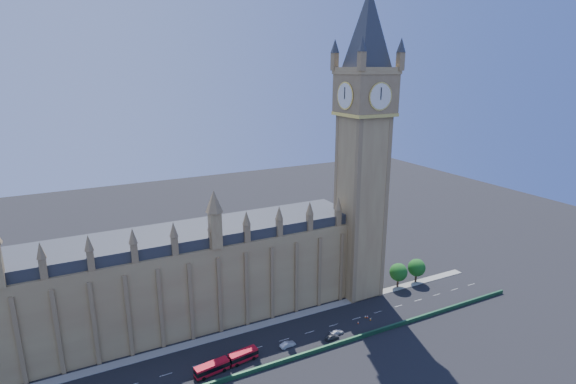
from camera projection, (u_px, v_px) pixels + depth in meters
name	position (u px, v px, depth m)	size (l,w,h in m)	color
ground	(271.00, 344.00, 120.88)	(400.00, 400.00, 0.00)	black
palace_westminster	(156.00, 283.00, 125.17)	(120.00, 20.00, 28.00)	olive
elizabeth_tower	(364.00, 127.00, 135.09)	(20.59, 20.59, 105.00)	olive
bridge_parapet	(286.00, 360.00, 112.99)	(160.00, 0.60, 1.20)	#1E4C2D
kerb_north	(257.00, 326.00, 129.02)	(160.00, 3.00, 0.16)	gray
tree_east_near	(399.00, 272.00, 150.90)	(6.00, 6.00, 8.50)	#382619
tree_east_far	(417.00, 267.00, 154.40)	(6.00, 6.00, 8.50)	#382619
red_bus	(227.00, 362.00, 110.81)	(16.86, 4.61, 2.84)	red
car_grey	(332.00, 337.00, 122.71)	(1.63, 4.05, 1.38)	#3A3C41
car_silver	(288.00, 344.00, 119.34)	(1.51, 4.34, 1.43)	#B7B9BF
car_white	(337.00, 332.00, 125.06)	(1.66, 4.08, 1.18)	silver
cone_a	(365.00, 317.00, 133.35)	(0.53, 0.53, 0.75)	black
cone_b	(367.00, 317.00, 133.36)	(0.55, 0.55, 0.78)	black
cone_c	(371.00, 319.00, 132.10)	(0.51, 0.51, 0.76)	black
cone_d	(358.00, 322.00, 130.38)	(0.50, 0.50, 0.65)	black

